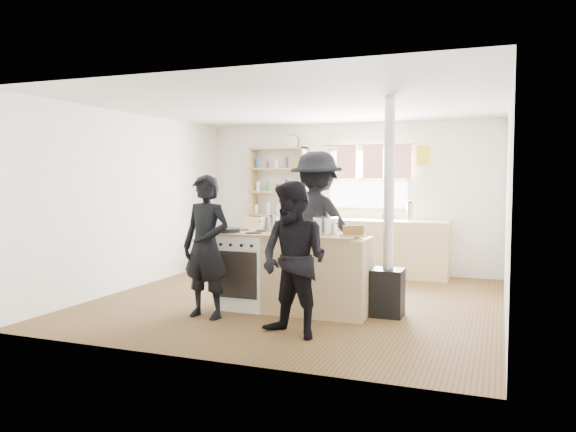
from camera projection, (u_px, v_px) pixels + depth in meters
The scene contains 14 objects.
ground at pixel (297, 301), 7.23m from camera, with size 5.00×5.00×0.01m, color brown.
back_counter at pixel (343, 246), 9.27m from camera, with size 3.40×0.55×0.90m, color #D3B87F.
shelving_unit at pixel (278, 182), 9.74m from camera, with size 1.00×0.28×1.20m.
thermos at pixel (410, 212), 8.85m from camera, with size 0.10×0.10×0.28m, color silver.
cooking_island at pixel (293, 272), 6.64m from camera, with size 1.97×0.64×0.93m.
skillet_greens at pixel (228, 230), 6.74m from camera, with size 0.44×0.44×0.05m.
roast_tray at pixel (290, 230), 6.58m from camera, with size 0.38×0.37×0.06m.
stockpot_stove at pixel (271, 224), 6.91m from camera, with size 0.25×0.25×0.20m.
stockpot_counter at pixel (326, 226), 6.49m from camera, with size 0.30×0.30×0.22m.
bread_board at pixel (353, 232), 6.30m from camera, with size 0.34×0.30×0.12m.
flue_heater at pixel (388, 260), 6.40m from camera, with size 0.35×0.35×2.50m.
person_near_left at pixel (206, 246), 6.33m from camera, with size 0.59×0.39×1.62m, color black.
person_near_right at pixel (294, 260), 5.55m from camera, with size 0.76×0.59×1.55m, color black.
person_far at pixel (317, 224), 7.49m from camera, with size 1.25×0.72×1.93m, color black.
Camera 1 is at (2.43, -6.71, 1.59)m, focal length 35.00 mm.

